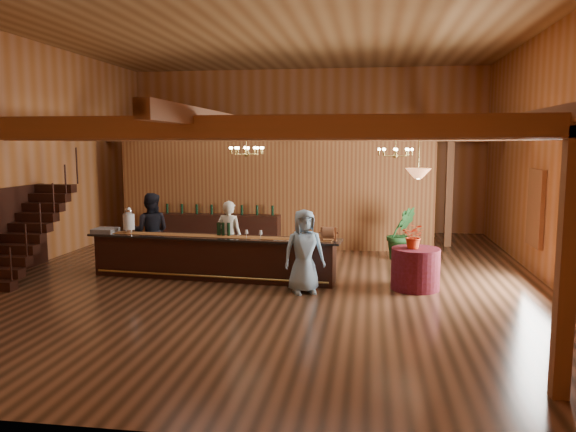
# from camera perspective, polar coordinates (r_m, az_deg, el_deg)

# --- Properties ---
(floor) EXTENTS (14.00, 14.00, 0.00)m
(floor) POSITION_cam_1_polar(r_m,az_deg,el_deg) (12.82, -1.90, -6.15)
(floor) COLOR brown
(floor) RESTS_ON ground
(ceiling) EXTENTS (14.00, 14.00, 0.00)m
(ceiling) POSITION_cam_1_polar(r_m,az_deg,el_deg) (12.71, -2.01, 18.73)
(ceiling) COLOR #9C7340
(ceiling) RESTS_ON wall_back
(wall_back) EXTENTS (12.00, 0.10, 5.50)m
(wall_back) POSITION_cam_1_polar(r_m,az_deg,el_deg) (19.39, 1.78, 6.64)
(wall_back) COLOR #A5653D
(wall_back) RESTS_ON floor
(wall_front) EXTENTS (12.00, 0.10, 5.50)m
(wall_front) POSITION_cam_1_polar(r_m,az_deg,el_deg) (5.72, -14.67, 4.64)
(wall_front) COLOR #A5653D
(wall_front) RESTS_ON floor
(wall_left) EXTENTS (0.10, 14.00, 5.50)m
(wall_left) POSITION_cam_1_polar(r_m,az_deg,el_deg) (14.77, -25.63, 5.70)
(wall_left) COLOR #A5653D
(wall_left) RESTS_ON floor
(wall_right) EXTENTS (0.10, 14.00, 5.50)m
(wall_right) POSITION_cam_1_polar(r_m,az_deg,el_deg) (12.83, 25.59, 5.55)
(wall_right) COLOR #A5653D
(wall_right) RESTS_ON floor
(beam_grid) EXTENTS (11.90, 13.90, 0.39)m
(beam_grid) POSITION_cam_1_polar(r_m,az_deg,el_deg) (12.96, -1.56, 8.45)
(beam_grid) COLOR brown
(beam_grid) RESTS_ON wall_left
(support_posts) EXTENTS (9.20, 10.20, 3.20)m
(support_posts) POSITION_cam_1_polar(r_m,az_deg,el_deg) (12.05, -2.36, 0.71)
(support_posts) COLOR brown
(support_posts) RESTS_ON floor
(partition_wall) EXTENTS (9.00, 0.18, 3.10)m
(partition_wall) POSITION_cam_1_polar(r_m,az_deg,el_deg) (16.06, -1.45, 2.20)
(partition_wall) COLOR brown
(partition_wall) RESTS_ON floor
(window_right_back) EXTENTS (0.12, 1.05, 1.75)m
(window_right_back) POSITION_cam_1_polar(r_m,az_deg,el_deg) (13.85, 23.90, 0.74)
(window_right_back) COLOR white
(window_right_back) RESTS_ON wall_right
(staircase) EXTENTS (1.00, 2.80, 2.00)m
(staircase) POSITION_cam_1_polar(r_m,az_deg,el_deg) (13.99, -25.05, -1.53)
(staircase) COLOR black
(staircase) RESTS_ON floor
(backroom_boxes) EXTENTS (4.10, 0.60, 1.10)m
(backroom_boxes) POSITION_cam_1_polar(r_m,az_deg,el_deg) (18.11, 0.29, -0.46)
(backroom_boxes) COLOR black
(backroom_boxes) RESTS_ON floor
(tasting_bar) EXTENTS (5.78, 1.16, 0.97)m
(tasting_bar) POSITION_cam_1_polar(r_m,az_deg,el_deg) (12.62, -7.67, -4.17)
(tasting_bar) COLOR black
(tasting_bar) RESTS_ON floor
(beverage_dispenser) EXTENTS (0.26, 0.26, 0.60)m
(beverage_dispenser) POSITION_cam_1_polar(r_m,az_deg,el_deg) (13.38, -15.87, -0.44)
(beverage_dispenser) COLOR silver
(beverage_dispenser) RESTS_ON tasting_bar
(glass_rack_tray) EXTENTS (0.50, 0.50, 0.10)m
(glass_rack_tray) POSITION_cam_1_polar(r_m,az_deg,el_deg) (13.61, -18.07, -1.40)
(glass_rack_tray) COLOR gray
(glass_rack_tray) RESTS_ON tasting_bar
(raffle_drum) EXTENTS (0.34, 0.24, 0.30)m
(raffle_drum) POSITION_cam_1_polar(r_m,az_deg,el_deg) (11.82, 4.15, -1.72)
(raffle_drum) COLOR brown
(raffle_drum) RESTS_ON tasting_bar
(bar_bottle_0) EXTENTS (0.07, 0.07, 0.30)m
(bar_bottle_0) POSITION_cam_1_polar(r_m,az_deg,el_deg) (12.58, -7.08, -1.33)
(bar_bottle_0) COLOR black
(bar_bottle_0) RESTS_ON tasting_bar
(bar_bottle_1) EXTENTS (0.07, 0.07, 0.30)m
(bar_bottle_1) POSITION_cam_1_polar(r_m,az_deg,el_deg) (12.57, -6.99, -1.33)
(bar_bottle_1) COLOR black
(bar_bottle_1) RESTS_ON tasting_bar
(bar_bottle_2) EXTENTS (0.07, 0.07, 0.30)m
(bar_bottle_2) POSITION_cam_1_polar(r_m,az_deg,el_deg) (12.54, -6.62, -1.34)
(bar_bottle_2) COLOR black
(bar_bottle_2) RESTS_ON tasting_bar
(bar_bottle_3) EXTENTS (0.07, 0.07, 0.30)m
(bar_bottle_3) POSITION_cam_1_polar(r_m,az_deg,el_deg) (12.50, -6.05, -1.36)
(bar_bottle_3) COLOR black
(bar_bottle_3) RESTS_ON tasting_bar
(backbar_shelf) EXTENTS (3.52, 0.66, 0.98)m
(backbar_shelf) POSITION_cam_1_polar(r_m,az_deg,el_deg) (16.24, -6.97, -1.55)
(backbar_shelf) COLOR black
(backbar_shelf) RESTS_ON floor
(round_table) EXTENTS (0.99, 0.99, 0.86)m
(round_table) POSITION_cam_1_polar(r_m,az_deg,el_deg) (11.92, 12.82, -5.25)
(round_table) COLOR #430C09
(round_table) RESTS_ON floor
(chandelier_left) EXTENTS (0.80, 0.80, 0.51)m
(chandelier_left) POSITION_cam_1_polar(r_m,az_deg,el_deg) (13.27, -4.24, 6.68)
(chandelier_left) COLOR tan
(chandelier_left) RESTS_ON beam_grid
(chandelier_right) EXTENTS (0.80, 0.80, 0.55)m
(chandelier_right) POSITION_cam_1_polar(r_m,az_deg,el_deg) (13.48, 10.87, 6.43)
(chandelier_right) COLOR tan
(chandelier_right) RESTS_ON beam_grid
(pendant_lamp) EXTENTS (0.52, 0.52, 0.90)m
(pendant_lamp) POSITION_cam_1_polar(r_m,az_deg,el_deg) (11.66, 13.09, 4.26)
(pendant_lamp) COLOR tan
(pendant_lamp) RESTS_ON beam_grid
(bartender) EXTENTS (0.66, 0.48, 1.68)m
(bartender) POSITION_cam_1_polar(r_m,az_deg,el_deg) (13.17, -6.00, -2.09)
(bartender) COLOR silver
(bartender) RESTS_ON floor
(staff_second) EXTENTS (0.97, 0.80, 1.83)m
(staff_second) POSITION_cam_1_polar(r_m,az_deg,el_deg) (13.82, -13.75, -1.50)
(staff_second) COLOR black
(staff_second) RESTS_ON floor
(guest) EXTENTS (0.97, 0.79, 1.70)m
(guest) POSITION_cam_1_polar(r_m,az_deg,el_deg) (11.28, 1.66, -3.61)
(guest) COLOR #8AB3D1
(guest) RESTS_ON floor
(floor_plant) EXTENTS (0.93, 0.84, 1.38)m
(floor_plant) POSITION_cam_1_polar(r_m,az_deg,el_deg) (14.85, 11.42, -1.70)
(floor_plant) COLOR #1B471C
(floor_plant) RESTS_ON floor
(table_flowers) EXTENTS (0.59, 0.55, 0.52)m
(table_flowers) POSITION_cam_1_polar(r_m,az_deg,el_deg) (11.74, 12.70, -2.01)
(table_flowers) COLOR red
(table_flowers) RESTS_ON round_table
(table_vase) EXTENTS (0.19, 0.19, 0.33)m
(table_vase) POSITION_cam_1_polar(r_m,az_deg,el_deg) (11.86, 12.54, -2.37)
(table_vase) COLOR tan
(table_vase) RESTS_ON round_table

